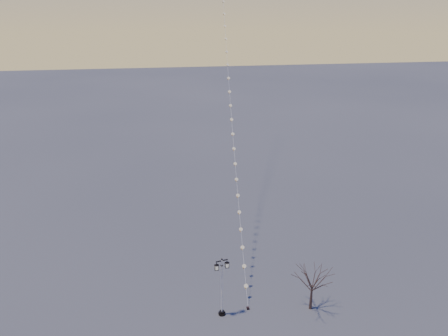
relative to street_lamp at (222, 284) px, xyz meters
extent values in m
plane|color=#494A4A|center=(0.87, -0.35, -2.75)|extent=(300.00, 300.00, 0.00)
cylinder|color=black|center=(0.00, 0.00, -2.67)|extent=(0.55, 0.55, 0.16)
cylinder|color=black|center=(0.00, 0.00, -2.52)|extent=(0.39, 0.39, 0.14)
cylinder|color=silver|center=(0.00, 0.00, -0.14)|extent=(0.13, 0.13, 4.63)
cylinder|color=black|center=(0.00, 0.00, 1.64)|extent=(0.20, 0.20, 0.06)
cube|color=black|center=(0.00, 0.00, 2.03)|extent=(0.93, 0.27, 0.06)
sphere|color=black|center=(0.00, 0.00, 2.15)|extent=(0.14, 0.14, 0.14)
pyramid|color=black|center=(-0.40, -0.09, 1.88)|extent=(0.43, 0.43, 0.14)
cube|color=beige|center=(-0.40, -0.09, 1.58)|extent=(0.26, 0.26, 0.34)
cube|color=black|center=(-0.40, -0.09, 1.39)|extent=(0.30, 0.30, 0.04)
pyramid|color=black|center=(0.40, 0.09, 1.88)|extent=(0.43, 0.43, 0.14)
cube|color=beige|center=(0.40, 0.09, 1.58)|extent=(0.26, 0.26, 0.34)
cube|color=black|center=(0.40, 0.09, 1.39)|extent=(0.30, 0.30, 0.04)
cone|color=#38271F|center=(6.99, -0.46, -1.72)|extent=(0.24, 0.24, 2.06)
cylinder|color=black|center=(2.12, 0.27, -2.64)|extent=(0.22, 0.22, 0.22)
cylinder|color=black|center=(2.12, 0.27, -2.61)|extent=(0.03, 0.03, 0.27)
cone|color=#FEA824|center=(4.53, 23.94, 17.64)|extent=(0.09, 0.09, 0.30)
cylinder|color=white|center=(2.12, 0.27, -2.10)|extent=(0.02, 0.02, 0.87)
camera|label=1|loc=(-4.58, -28.07, 19.66)|focal=35.70mm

